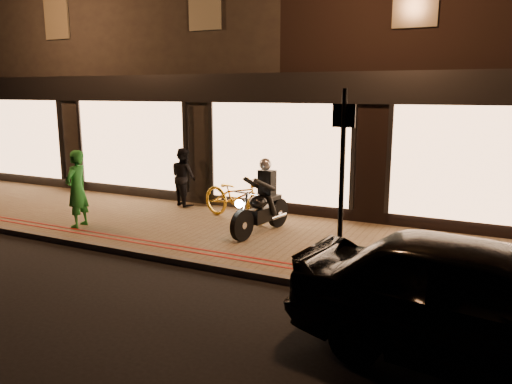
# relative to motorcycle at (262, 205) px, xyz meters

# --- Properties ---
(ground) EXTENTS (90.00, 90.00, 0.00)m
(ground) POSITION_rel_motorcycle_xyz_m (-0.40, -2.19, -0.73)
(ground) COLOR black
(ground) RESTS_ON ground
(sidewalk) EXTENTS (50.00, 4.00, 0.12)m
(sidewalk) POSITION_rel_motorcycle_xyz_m (-0.40, -0.19, -0.67)
(sidewalk) COLOR #746548
(sidewalk) RESTS_ON ground
(kerb_stone) EXTENTS (50.00, 0.14, 0.12)m
(kerb_stone) POSITION_rel_motorcycle_xyz_m (-0.40, -2.14, -0.67)
(kerb_stone) COLOR #59544C
(kerb_stone) RESTS_ON ground
(red_kerb_lines) EXTENTS (50.00, 0.26, 0.01)m
(red_kerb_lines) POSITION_rel_motorcycle_xyz_m (-0.40, -1.64, -0.61)
(red_kerb_lines) COLOR maroon
(red_kerb_lines) RESTS_ON sidewalk
(building_row) EXTENTS (48.00, 10.11, 8.50)m
(building_row) POSITION_rel_motorcycle_xyz_m (-0.40, 6.80, 3.51)
(building_row) COLOR black
(building_row) RESTS_ON ground
(motorcycle) EXTENTS (0.67, 1.93, 1.59)m
(motorcycle) POSITION_rel_motorcycle_xyz_m (0.00, 0.00, 0.00)
(motorcycle) COLOR black
(motorcycle) RESTS_ON sidewalk
(sign_post) EXTENTS (0.35, 0.08, 3.00)m
(sign_post) POSITION_rel_motorcycle_xyz_m (2.24, -1.87, 1.06)
(sign_post) COLOR black
(sign_post) RESTS_ON sidewalk
(bicycle_gold) EXTENTS (2.21, 1.28, 1.10)m
(bicycle_gold) POSITION_rel_motorcycle_xyz_m (-1.02, 0.77, -0.07)
(bicycle_gold) COLOR gold
(bicycle_gold) RESTS_ON sidewalk
(person_green) EXTENTS (0.50, 0.68, 1.71)m
(person_green) POSITION_rel_motorcycle_xyz_m (-3.87, -1.33, 0.24)
(person_green) COLOR #217E2E
(person_green) RESTS_ON sidewalk
(person_dark) EXTENTS (0.92, 0.85, 1.52)m
(person_dark) POSITION_rel_motorcycle_xyz_m (-2.96, 1.46, 0.14)
(person_dark) COLOR black
(person_dark) RESTS_ON sidewalk
(parked_car) EXTENTS (4.64, 2.36, 1.51)m
(parked_car) POSITION_rel_motorcycle_xyz_m (4.39, -3.43, 0.02)
(parked_car) COLOR black
(parked_car) RESTS_ON ground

